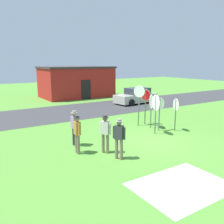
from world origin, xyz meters
TOP-DOWN VIEW (x-y plane):
  - ground_plane at (0.00, 0.00)m, footprint 80.00×80.00m
  - street_asphalt at (0.00, 9.60)m, footprint 60.00×6.40m
  - concrete_path at (-2.21, -3.89)m, footprint 3.20×2.40m
  - building_background at (3.77, 17.34)m, footprint 7.92×5.06m
  - parked_car_on_street at (6.76, 9.95)m, footprint 4.42×2.27m
  - stop_sign_center_cluster at (1.79, 2.19)m, footprint 0.41×0.79m
  - stop_sign_rear_right at (1.78, 1.46)m, footprint 0.79×0.07m
  - stop_sign_nearest at (2.60, 0.94)m, footprint 0.26×0.67m
  - stop_sign_leaning_right at (1.53, 3.04)m, footprint 0.36×0.71m
  - stop_sign_far_back at (1.13, 1.07)m, footprint 0.27×0.87m
  - stop_sign_rear_left at (2.08, 3.08)m, footprint 0.27×0.68m
  - person_holding_notes at (-3.85, 0.69)m, footprint 0.31×0.57m
  - person_near_signs at (-2.67, -0.85)m, footprint 0.38×0.50m
  - person_on_left at (-2.78, 0.07)m, footprint 0.37×0.50m
  - person_in_blue at (-3.53, 1.71)m, footprint 0.32×0.57m

SIDE VIEW (x-z plane):
  - ground_plane at x=0.00m, z-range 0.00..0.00m
  - concrete_path at x=-2.21m, z-range 0.00..0.01m
  - street_asphalt at x=0.00m, z-range 0.00..0.01m
  - parked_car_on_street at x=6.76m, z-range -0.07..1.44m
  - person_holding_notes at x=-3.85m, z-range 0.12..1.85m
  - person_near_signs at x=-2.67m, z-range 0.12..1.85m
  - person_on_left at x=-2.78m, z-range 0.12..1.85m
  - person_in_blue at x=-3.53m, z-range 0.12..1.85m
  - stop_sign_nearest at x=2.60m, z-range 0.34..2.28m
  - stop_sign_rear_right at x=1.78m, z-range 0.36..2.37m
  - stop_sign_center_cluster at x=1.79m, z-range 0.39..2.49m
  - stop_sign_far_back at x=1.13m, z-range 0.43..2.68m
  - stop_sign_rear_left at x=2.08m, z-range 0.41..2.72m
  - building_background at x=3.77m, z-range 0.01..3.51m
  - stop_sign_leaning_right at x=1.53m, z-range 0.48..3.07m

